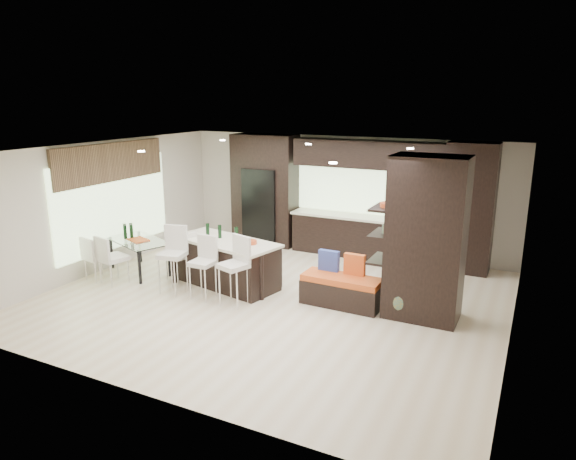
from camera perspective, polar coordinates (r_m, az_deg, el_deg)
The scene contains 22 objects.
ground at distance 9.50m, azimuth -1.62°, elevation -7.55°, with size 8.00×8.00×0.00m, color beige.
back_wall at distance 12.21m, azimuth 6.06°, elevation 4.01°, with size 8.00×0.02×2.70m, color beige.
left_wall at distance 11.47m, azimuth -19.65°, elevation 2.53°, with size 0.02×7.00×2.70m, color beige.
right_wall at distance 8.08m, azimuth 24.28°, elevation -2.79°, with size 0.02×7.00×2.70m, color beige.
ceiling at distance 8.84m, azimuth -1.75°, elevation 8.87°, with size 8.00×7.00×0.02m, color white.
window_left at distance 11.57m, azimuth -18.80°, elevation 2.71°, with size 0.04×3.20×1.90m, color #B2D199.
window_back at distance 11.94m, azimuth 8.73°, elevation 4.66°, with size 3.40×0.04×1.20m, color #B2D199.
stone_accent at distance 11.41m, azimuth -19.07°, elevation 7.12°, with size 0.08×3.00×0.80m, color brown.
ceiling_spots at distance 9.06m, azimuth -0.99°, elevation 8.89°, with size 4.00×3.00×0.02m, color white.
back_cabinetry at distance 11.74m, azimuth 7.79°, elevation 3.52°, with size 6.80×0.68×2.70m, color black.
refrigerator at distance 12.72m, azimuth -2.64°, elevation 2.67°, with size 0.90×0.68×1.90m, color black.
partition_column at distance 8.60m, azimuth 15.11°, elevation -0.96°, with size 1.20×0.80×2.70m, color black.
kitchen_island at distance 10.06m, azimuth -6.88°, elevation -3.62°, with size 2.17×0.93×0.90m, color black.
stool_left at distance 9.82m, azimuth -12.69°, elevation -3.99°, with size 0.45×0.45×1.02m, color silver.
stool_mid at distance 9.46m, azimuth -9.44°, elevation -4.84°, with size 0.41×0.41×0.93m, color silver.
stool_right at distance 9.08m, azimuth -6.07°, elevation -5.33°, with size 0.44×0.44×1.00m, color silver.
bench at distance 9.14m, azimuth 5.95°, elevation -6.74°, with size 1.41×0.54×0.54m, color black.
floor_vase at distance 8.70m, azimuth 12.61°, elevation -5.55°, with size 0.47×0.47×1.27m, color #4E5E43, non-canonical shape.
dining_table at distance 11.17m, azimuth -16.16°, elevation -2.82°, with size 1.44×0.81×0.69m, color white.
chair_near at distance 10.64m, azimuth -18.82°, elevation -3.32°, with size 0.49×0.49×0.90m, color silver.
chair_far at distance 10.98m, azimuth -20.41°, elevation -3.10°, with size 0.45×0.45×0.83m, color silver.
chair_end at distance 10.48m, azimuth -11.93°, elevation -3.04°, with size 0.50×0.50×0.92m, color silver.
Camera 1 is at (4.14, -7.76, 3.60)m, focal length 32.00 mm.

